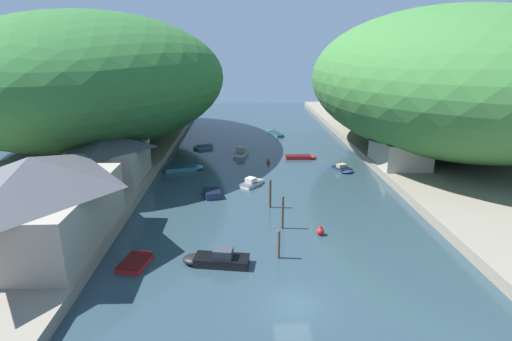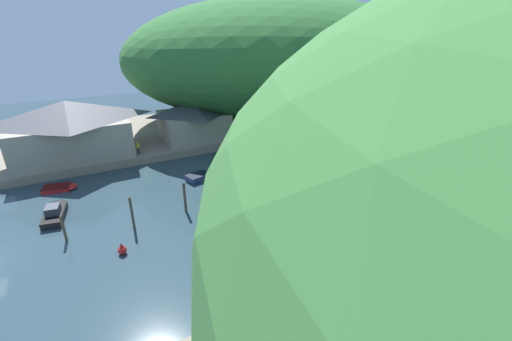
% 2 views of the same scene
% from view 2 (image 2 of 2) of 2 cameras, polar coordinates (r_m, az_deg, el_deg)
% --- Properties ---
extents(water_surface, '(130.00, 130.00, 0.00)m').
position_cam_2_polar(water_surface, '(39.15, 7.95, -2.29)').
color(water_surface, '#283D47').
rests_on(water_surface, ground).
extents(left_bank, '(22.00, 120.00, 0.99)m').
position_cam_2_polar(left_bank, '(60.01, -6.33, 7.56)').
color(left_bank, gray).
rests_on(left_bank, ground).
extents(hillside_left, '(40.69, 56.97, 20.32)m').
position_cam_2_polar(hillside_left, '(65.42, 4.96, 18.45)').
color(hillside_left, '#2D662D').
rests_on(hillside_left, left_bank).
extents(waterfront_building, '(10.33, 14.63, 7.09)m').
position_cam_2_polar(waterfront_building, '(49.32, -28.60, 6.29)').
color(waterfront_building, gray).
rests_on(waterfront_building, left_bank).
extents(boathouse_shed, '(8.51, 9.72, 5.48)m').
position_cam_2_polar(boathouse_shed, '(51.27, -10.38, 8.39)').
color(boathouse_shed, gray).
rests_on(boathouse_shed, left_bank).
extents(right_bank_cottage, '(6.33, 8.56, 5.09)m').
position_cam_2_polar(right_bank_cottage, '(25.90, 28.51, -10.64)').
color(right_bank_cottage, '#B2A899').
rests_on(right_bank_cottage, right_bank).
extents(boat_mid_channel, '(2.50, 3.69, 0.43)m').
position_cam_2_polar(boat_mid_channel, '(43.25, -29.77, -2.49)').
color(boat_mid_channel, red).
rests_on(boat_mid_channel, water_surface).
extents(boat_navy_launch, '(3.35, 3.82, 1.05)m').
position_cam_2_polar(boat_navy_launch, '(37.52, -2.04, -2.72)').
color(boat_navy_launch, white).
rests_on(boat_navy_launch, water_surface).
extents(boat_open_rowboat, '(2.40, 3.48, 0.73)m').
position_cam_2_polar(boat_open_rowboat, '(40.39, -9.17, -0.97)').
color(boat_open_rowboat, navy).
rests_on(boat_open_rowboat, water_surface).
extents(boat_small_dinghy, '(5.42, 2.97, 0.58)m').
position_cam_2_polar(boat_small_dinghy, '(47.54, 0.12, 3.09)').
color(boat_small_dinghy, teal).
rests_on(boat_small_dinghy, water_surface).
extents(boat_far_right_bank, '(3.54, 2.68, 0.48)m').
position_cam_2_polar(boat_far_right_bank, '(52.96, 12.07, 4.68)').
color(boat_far_right_bank, teal).
rests_on(boat_far_right_bank, water_surface).
extents(boat_yellow_tender, '(5.37, 2.42, 1.38)m').
position_cam_2_polar(boat_yellow_tender, '(37.70, -30.44, -5.93)').
color(boat_yellow_tender, black).
rests_on(boat_yellow_tender, water_surface).
extents(boat_moored_right, '(4.64, 1.58, 0.48)m').
position_cam_2_polar(boat_moored_right, '(38.41, 18.90, -3.57)').
color(boat_moored_right, red).
rests_on(boat_moored_right, water_surface).
extents(boat_near_quay, '(2.64, 3.77, 1.38)m').
position_cam_2_polar(boat_near_quay, '(45.75, 13.15, 1.78)').
color(boat_near_quay, silver).
rests_on(boat_near_quay, water_surface).
extents(boat_red_skiff, '(3.00, 6.46, 0.44)m').
position_cam_2_polar(boat_red_skiff, '(53.00, 29.93, 1.95)').
color(boat_red_skiff, teal).
rests_on(boat_red_skiff, water_surface).
extents(boat_white_cruiser, '(2.76, 3.47, 0.91)m').
position_cam_2_polar(boat_white_cruiser, '(31.50, 16.82, -9.50)').
color(boat_white_cruiser, navy).
rests_on(boat_white_cruiser, water_surface).
extents(mooring_post_nearest, '(0.22, 0.22, 2.42)m').
position_cam_2_polar(mooring_post_nearest, '(32.87, -29.41, -8.40)').
color(mooring_post_nearest, brown).
rests_on(mooring_post_nearest, water_surface).
extents(mooring_post_second, '(0.22, 0.22, 3.20)m').
position_cam_2_polar(mooring_post_second, '(31.93, -19.97, -6.71)').
color(mooring_post_second, '#4C3D2D').
rests_on(mooring_post_second, water_surface).
extents(mooring_post_middle, '(0.26, 0.26, 3.10)m').
position_cam_2_polar(mooring_post_middle, '(33.42, -11.78, -4.38)').
color(mooring_post_middle, '#4C3D2D').
rests_on(mooring_post_middle, water_surface).
extents(channel_buoy_near, '(0.53, 0.53, 0.80)m').
position_cam_2_polar(channel_buoy_near, '(40.31, 11.66, -1.29)').
color(channel_buoy_near, red).
rests_on(channel_buoy_near, water_surface).
extents(channel_buoy_far, '(0.68, 0.68, 1.02)m').
position_cam_2_polar(channel_buoy_far, '(29.70, -21.42, -12.18)').
color(channel_buoy_far, red).
rests_on(channel_buoy_far, water_surface).
extents(person_on_quay, '(0.34, 0.43, 1.69)m').
position_cam_2_polar(person_on_quay, '(47.20, -19.11, 3.77)').
color(person_on_quay, '#282D3D').
rests_on(person_on_quay, left_bank).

